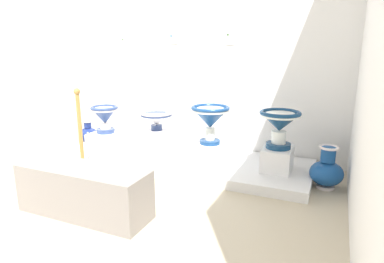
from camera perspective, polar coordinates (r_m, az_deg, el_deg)
The scene contains 18 objects.
ground_plane at distance 2.66m, azimuth -17.61°, elevation -16.60°, with size 5.51×5.91×0.02m, color beige.
wall_back at distance 4.19m, azimuth 1.53°, elevation 18.56°, with size 3.71×0.06×3.28m, color white.
display_platform at distance 3.89m, azimuth -1.68°, elevation -4.92°, with size 2.88×0.99×0.10m, color white.
plinth_block_leftmost at distance 4.40m, azimuth -14.50°, elevation -1.25°, with size 0.35×0.39×0.17m, color white.
antique_toilet_leftmost at distance 4.33m, azimuth -14.75°, elevation 2.69°, with size 0.34×0.34×0.34m.
plinth_block_broad_patterned at distance 4.03m, azimuth -6.02°, elevation -1.96°, with size 0.29×0.33×0.21m, color white.
antique_toilet_broad_patterned at distance 3.96m, azimuth -6.13°, elevation 2.23°, with size 0.39×0.39×0.29m.
plinth_block_pale_glazed at distance 3.68m, azimuth 3.07°, elevation -3.57°, with size 0.34×0.39×0.20m, color white.
antique_toilet_pale_glazed at distance 3.58m, azimuth 3.15°, elevation 2.47°, with size 0.42×0.42×0.42m.
plinth_block_central_ornate at distance 3.52m, azimuth 14.42°, elevation -4.57°, with size 0.29×0.37×0.23m, color white.
antique_toilet_central_ornate at distance 3.42m, azimuth 14.81°, elevation 1.52°, with size 0.41×0.41×0.38m.
info_placard_first at distance 4.66m, azimuth -11.43°, elevation 14.76°, with size 0.10×0.01×0.12m.
info_placard_second at distance 4.28m, azimuth -3.15°, elevation 15.56°, with size 0.11×0.01×0.12m.
info_placard_third at distance 4.01m, azimuth 6.60°, elevation 15.58°, with size 0.10×0.01×0.14m.
decorative_vase_corner at distance 4.87m, azimuth -17.34°, elevation -0.48°, with size 0.25×0.25×0.34m.
decorative_vase_companion at distance 3.46m, azimuth 22.07°, elevation -6.34°, with size 0.32×0.32×0.42m.
stanchion_post_near_left at distance 3.56m, azimuth -18.31°, elevation -3.72°, with size 0.26×0.26×0.94m.
museum_bench at distance 2.85m, azimuth -18.04°, elevation -9.68°, with size 1.11×0.36×0.40m, color gray.
Camera 1 is at (3.33, -0.72, 1.32)m, focal length 31.10 mm.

